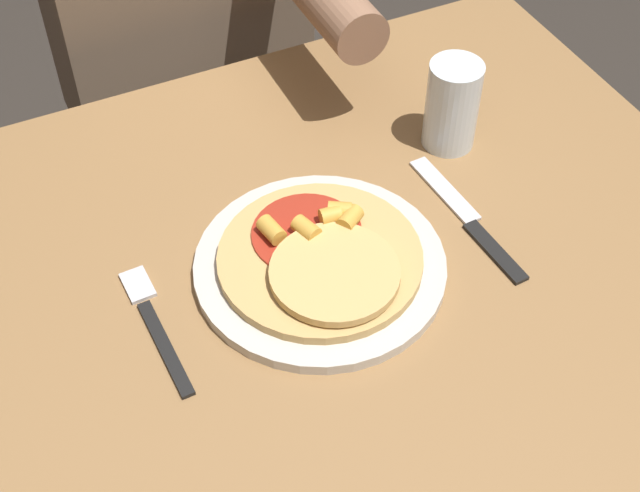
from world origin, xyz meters
name	(u,v)px	position (x,y,z in m)	size (l,w,h in m)	color
dining_table	(340,354)	(0.00, 0.00, 0.63)	(0.97, 0.85, 0.76)	olive
plate	(320,266)	(-0.01, 0.03, 0.77)	(0.28, 0.28, 0.01)	beige
pizza	(322,258)	(-0.01, 0.02, 0.79)	(0.22, 0.22, 0.04)	tan
fork	(153,319)	(-0.20, 0.04, 0.76)	(0.03, 0.18, 0.00)	black
knife	(469,219)	(0.18, 0.02, 0.76)	(0.03, 0.22, 0.00)	black
drinking_glass	(452,105)	(0.23, 0.15, 0.82)	(0.07, 0.07, 0.12)	silver
person_diner	(178,15)	(0.03, 0.63, 0.72)	(0.38, 0.52, 1.22)	#2D2D38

